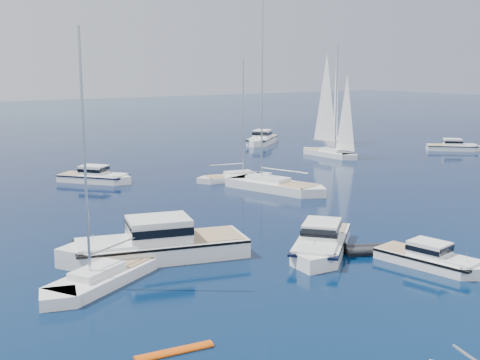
{
  "coord_description": "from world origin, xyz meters",
  "views": [
    {
      "loc": [
        -33.43,
        -15.55,
        11.54
      ],
      "look_at": [
        -4.27,
        25.29,
        2.2
      ],
      "focal_mm": 45.56,
      "sensor_mm": 36.0,
      "label": 1
    }
  ],
  "objects": [
    {
      "name": "motor_cruiser_near",
      "position": [
        -4.44,
        5.76,
        0.0
      ],
      "size": [
        3.21,
        7.49,
        1.9
      ],
      "primitive_type": null,
      "rotation": [
        0.0,
        0.0,
        3.28
      ],
      "color": "white",
      "rests_on": "ground"
    },
    {
      "name": "motor_cruiser_left",
      "position": [
        -7.76,
        11.58,
        0.0
      ],
      "size": [
        9.21,
        8.28,
        2.5
      ],
      "primitive_type": null,
      "rotation": [
        0.0,
        0.0,
        2.26
      ],
      "color": "silver",
      "rests_on": "ground"
    },
    {
      "name": "motor_cruiser_centre",
      "position": [
        -16.86,
        16.58,
        0.0
      ],
      "size": [
        12.89,
        7.16,
        3.24
      ],
      "primitive_type": null,
      "rotation": [
        0.0,
        0.0,
        1.28
      ],
      "color": "silver",
      "rests_on": "ground"
    },
    {
      "name": "motor_cruiser_far_r",
      "position": [
        40.3,
        36.04,
        0.0
      ],
      "size": [
        7.42,
        7.37,
        2.1
      ],
      "primitive_type": null,
      "rotation": [
        0.0,
        0.0,
        3.93
      ],
      "color": "white",
      "rests_on": "ground"
    },
    {
      "name": "motor_cruiser_distant",
      "position": [
        22.95,
        57.66,
        0.0
      ],
      "size": [
        9.94,
        8.78,
        2.68
      ],
      "primitive_type": null,
      "rotation": [
        0.0,
        0.0,
        2.24
      ],
      "color": "white",
      "rests_on": "ground"
    },
    {
      "name": "motor_cruiser_horizon",
      "position": [
        -10.08,
        42.45,
        0.0
      ],
      "size": [
        7.14,
        8.24,
        2.21
      ],
      "primitive_type": null,
      "rotation": [
        0.0,
        0.0,
        3.79
      ],
      "color": "white",
      "rests_on": "ground"
    },
    {
      "name": "sailboat_mid_r",
      "position": [
        2.11,
        28.96,
        0.0
      ],
      "size": [
        6.49,
        13.01,
        18.51
      ],
      "primitive_type": null,
      "rotation": [
        0.0,
        0.0,
        0.27
      ],
      "color": "silver",
      "rests_on": "ground"
    },
    {
      "name": "sailboat_mid_l",
      "position": [
        -21.27,
        14.3,
        0.0
      ],
      "size": [
        9.64,
        6.57,
        14.05
      ],
      "primitive_type": null,
      "rotation": [
        0.0,
        0.0,
        2.04
      ],
      "color": "white",
      "rests_on": "ground"
    },
    {
      "name": "sailboat_centre",
      "position": [
        1.96,
        34.84,
        0.0
      ],
      "size": [
        9.03,
        4.25,
        12.85
      ],
      "primitive_type": null,
      "rotation": [
        0.0,
        0.0,
        4.48
      ],
      "color": "silver",
      "rests_on": "ground"
    },
    {
      "name": "sailboat_sails_r",
      "position": [
        22.18,
        42.08,
        0.0
      ],
      "size": [
        2.9,
        10.28,
        15.02
      ],
      "primitive_type": null,
      "rotation": [
        0.0,
        0.0,
        3.17
      ],
      "color": "silver",
      "rests_on": "ground"
    },
    {
      "name": "sailboat_sails_far",
      "position": [
        32.29,
        51.54,
        0.0
      ],
      "size": [
        8.27,
        9.37,
        14.63
      ],
      "primitive_type": null,
      "rotation": [
        0.0,
        0.0,
        2.46
      ],
      "color": "silver",
      "rests_on": "ground"
    },
    {
      "name": "tender_yellow",
      "position": [
        -12.91,
        20.08,
        0.0
      ],
      "size": [
        2.73,
        3.9,
        0.95
      ],
      "primitive_type": null,
      "rotation": [
        0.0,
        0.0,
        0.24
      ],
      "color": "#E5EB0D",
      "rests_on": "ground"
    },
    {
      "name": "tender_grey_near",
      "position": [
        -5.58,
        9.71,
        0.0
      ],
      "size": [
        3.41,
        2.9,
        0.95
      ],
      "primitive_type": null,
      "rotation": [
        0.0,
        0.0,
        4.21
      ],
      "color": "black",
      "rests_on": "ground"
    },
    {
      "name": "kayak_orange",
      "position": [
        -22.13,
        4.92,
        0.0
      ],
      "size": [
        3.37,
        1.08,
        0.3
      ],
      "primitive_type": null,
      "rotation": [
        0.0,
        0.0,
        1.41
      ],
      "color": "#D04B09",
      "rests_on": "ground"
    }
  ]
}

